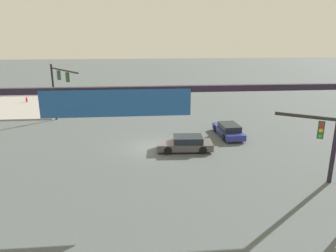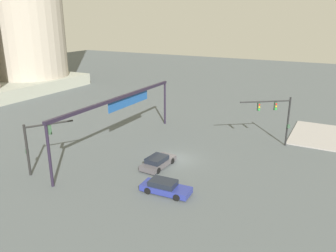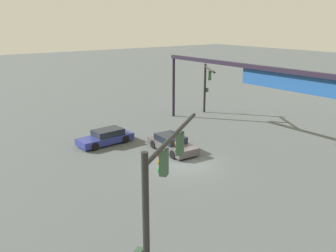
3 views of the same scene
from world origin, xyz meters
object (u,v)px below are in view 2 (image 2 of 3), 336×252
sedan_car_waiting_far (165,187)px  sedan_car_approaching (158,162)px  traffic_signal_opposite_side (36,140)px  traffic_signal_near_corner (277,113)px

sedan_car_waiting_far → sedan_car_approaching: bearing=123.2°
traffic_signal_opposite_side → sedan_car_approaching: bearing=-23.4°
traffic_signal_opposite_side → sedan_car_waiting_far: bearing=-48.1°
traffic_signal_near_corner → sedan_car_approaching: bearing=15.3°
traffic_signal_opposite_side → sedan_car_approaching: traffic_signal_opposite_side is taller
traffic_signal_opposite_side → traffic_signal_near_corner: bearing=-14.2°
traffic_signal_near_corner → sedan_car_waiting_far: size_ratio=1.31×
traffic_signal_opposite_side → sedan_car_approaching: size_ratio=1.16×
sedan_car_approaching → sedan_car_waiting_far: bearing=-140.3°
traffic_signal_opposite_side → sedan_car_waiting_far: traffic_signal_opposite_side is taller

